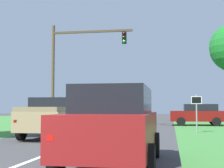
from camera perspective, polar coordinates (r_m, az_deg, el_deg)
ground_plane at (r=17.11m, az=-3.06°, el=-8.77°), size 120.00×120.00×0.00m
red_suv_near at (r=8.79m, az=0.32°, el=-6.64°), size 2.22×4.88×1.98m
pickup_truck_lead at (r=16.76m, az=-9.52°, el=-5.47°), size 2.29×5.48×1.90m
traffic_light at (r=26.43m, az=-6.62°, el=3.98°), size 6.30×0.40×7.82m
keep_moving_sign at (r=20.27m, az=13.90°, el=-3.87°), size 0.60×0.09×2.22m
crossing_suv_far at (r=28.39m, az=14.16°, el=-4.89°), size 4.34×2.18×1.71m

